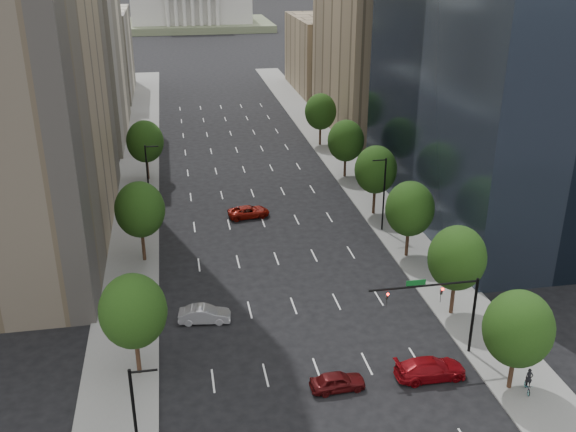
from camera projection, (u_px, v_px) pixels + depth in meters
sidewalk_left at (133, 231)px, 76.86m from camera, size 6.00×200.00×0.15m
sidewalk_right at (385, 213)px, 81.97m from camera, size 6.00×200.00×0.15m
midrise_cream_left at (74, 33)px, 107.36m from camera, size 14.00×30.00×35.00m
filler_left at (97, 53)px, 140.55m from camera, size 14.00×26.00×18.00m
parking_tan_right at (370, 43)px, 113.87m from camera, size 14.00×30.00×30.00m
filler_right at (326, 54)px, 146.47m from camera, size 14.00×26.00×16.00m
tree_right_0 at (518, 329)px, 47.97m from camera, size 5.20×5.20×8.39m
tree_right_1 at (457, 258)px, 57.78m from camera, size 5.20×5.20×8.75m
tree_right_2 at (410, 209)px, 68.70m from camera, size 5.20×5.20×8.61m
tree_right_3 at (376, 170)px, 79.44m from camera, size 5.20×5.20×8.89m
tree_right_4 at (346, 141)px, 92.28m from camera, size 5.20×5.20×8.46m
tree_right_5 at (321, 112)px, 106.64m from camera, size 5.20×5.20×8.75m
tree_left_0 at (133, 311)px, 49.55m from camera, size 5.20×5.20×8.75m
tree_left_1 at (140, 210)px, 67.56m from camera, size 5.20×5.20×8.97m
tree_left_2 at (145, 142)px, 91.20m from camera, size 5.20×5.20×8.68m
streetlight_rn at (384, 192)px, 75.24m from camera, size 1.70×0.20×9.00m
streetlight_ls at (137, 427)px, 39.14m from camera, size 1.70×0.20×9.00m
streetlight_ln at (148, 178)px, 79.85m from camera, size 1.70×0.20×9.00m
traffic_signal at (447, 301)px, 52.01m from camera, size 9.12×0.40×7.38m
capitol at (191, 5)px, 247.71m from camera, size 60.00×40.00×35.20m
foothills at (215, 22)px, 588.01m from camera, size 720.00×413.00×263.00m
car_red_near at (430, 369)px, 51.04m from camera, size 5.69×2.36×1.64m
car_maroon at (338, 381)px, 49.73m from camera, size 4.34×1.90×1.45m
car_silver at (205, 314)px, 58.50m from camera, size 4.82×2.19×1.53m
car_red_far at (249, 212)px, 80.63m from camera, size 5.40×3.01×1.43m
cyclist at (528, 384)px, 49.26m from camera, size 0.91×1.61×2.02m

